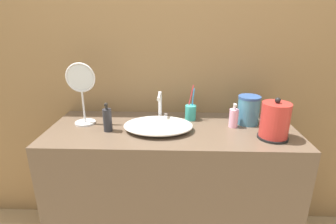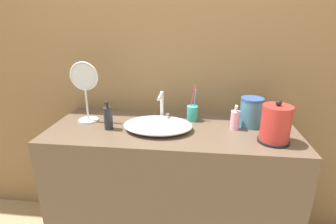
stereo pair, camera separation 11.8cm
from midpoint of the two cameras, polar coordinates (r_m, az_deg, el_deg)
wall_back at (r=1.73m, az=-0.86°, el=14.21°), size 6.00×0.04×2.60m
vanity_counter at (r=1.75m, az=-1.21°, el=-16.51°), size 1.45×0.56×0.85m
sink_basin at (r=1.50m, az=-4.36°, el=-2.99°), size 0.40×0.28×0.06m
faucet at (r=1.62m, az=-3.69°, el=1.52°), size 0.06×0.15×0.18m
electric_kettle at (r=1.47m, az=20.11°, el=-2.08°), size 0.16×0.16×0.23m
toothbrush_cup at (r=1.66m, az=2.92°, el=-0.06°), size 0.07×0.07×0.22m
lotion_bottle at (r=1.53m, az=-15.20°, el=-1.68°), size 0.05×0.05×0.17m
shampoo_bottle at (r=1.58m, az=12.05°, el=-1.27°), size 0.05×0.05×0.15m
vanity_mirror at (r=1.65m, az=-20.25°, el=4.50°), size 0.18×0.12×0.37m
water_pitcher at (r=1.64m, az=15.16°, el=0.41°), size 0.13×0.13×0.17m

